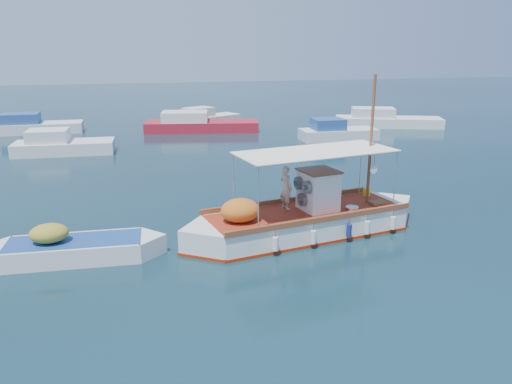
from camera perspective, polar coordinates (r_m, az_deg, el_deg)
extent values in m
plane|color=black|center=(18.75, 3.63, -4.90)|extent=(160.00, 160.00, 0.00)
cube|color=white|center=(18.79, 5.70, -3.78)|extent=(7.70, 3.78, 1.08)
cube|color=white|center=(17.33, -4.95, -5.55)|extent=(2.42, 2.42, 1.08)
cube|color=white|center=(20.81, 14.53, -2.21)|extent=(2.42, 2.42, 1.08)
cube|color=maroon|center=(18.90, 5.68, -4.70)|extent=(7.81, 3.88, 0.18)
cube|color=maroon|center=(18.62, 5.75, -2.28)|extent=(7.66, 3.59, 0.06)
cube|color=brown|center=(19.60, 3.94, -0.90)|extent=(7.36, 1.48, 0.20)
cube|color=brown|center=(17.58, 7.79, -3.08)|extent=(7.36, 1.48, 0.20)
cube|color=white|center=(18.63, 7.12, 0.14)|extent=(1.40, 1.47, 1.47)
cube|color=brown|center=(18.43, 7.21, 2.42)|extent=(1.51, 1.59, 0.06)
cylinder|color=slate|center=(17.97, 5.94, 0.54)|extent=(0.30, 0.52, 0.49)
cylinder|color=slate|center=(18.50, 4.96, 1.03)|extent=(0.30, 0.52, 0.49)
cylinder|color=slate|center=(18.39, 5.40, -0.83)|extent=(0.30, 0.52, 0.49)
cylinder|color=brown|center=(19.50, 13.00, 5.77)|extent=(0.14, 0.14, 4.92)
cylinder|color=brown|center=(19.11, 11.05, 4.48)|extent=(1.75, 0.40, 0.08)
cylinder|color=silver|center=(18.17, -2.59, 1.04)|extent=(0.05, 0.05, 2.21)
cylinder|color=silver|center=(16.27, 0.28, -0.81)|extent=(0.05, 0.05, 2.21)
cylinder|color=silver|center=(20.85, 11.84, 2.72)|extent=(0.05, 0.05, 2.21)
cylinder|color=silver|center=(19.22, 15.62, 1.29)|extent=(0.05, 0.05, 2.21)
cube|color=white|center=(18.20, 6.89, 4.60)|extent=(6.14, 3.39, 0.04)
ellipsoid|color=orange|center=(17.35, -1.82, -2.11)|extent=(1.57, 1.40, 0.83)
cube|color=yellow|center=(19.63, 8.20, -0.71)|extent=(0.27, 0.22, 0.39)
cylinder|color=yellow|center=(20.85, 12.54, 0.00)|extent=(0.34, 0.34, 0.33)
cube|color=brown|center=(19.89, 13.70, -1.20)|extent=(0.71, 0.55, 0.12)
cylinder|color=#B2B2B2|center=(19.04, 10.93, -1.82)|extent=(0.57, 0.57, 0.12)
cylinder|color=white|center=(18.53, 13.30, 2.49)|extent=(0.30, 0.08, 0.29)
cylinder|color=white|center=(16.74, 2.23, -5.94)|extent=(0.23, 0.23, 0.47)
cylinder|color=navy|center=(18.18, 10.58, -4.36)|extent=(0.23, 0.23, 0.47)
cylinder|color=white|center=(19.33, 15.38, -3.42)|extent=(0.23, 0.23, 0.47)
imported|color=beige|center=(18.57, 3.44, 0.50)|extent=(0.58, 0.70, 1.65)
cube|color=white|center=(17.65, -19.93, -6.49)|extent=(4.38, 1.90, 0.84)
cube|color=white|center=(18.13, -26.68, -6.69)|extent=(1.68, 1.68, 0.84)
cube|color=white|center=(17.42, -12.91, -6.19)|extent=(1.68, 1.68, 0.84)
cube|color=navy|center=(17.50, -20.06, -5.28)|extent=(4.37, 1.71, 0.05)
ellipsoid|color=#A5942E|center=(17.53, -22.58, -4.38)|extent=(1.28, 1.07, 0.62)
cube|color=silver|center=(34.93, -21.01, 4.61)|extent=(6.31, 2.64, 1.00)
cube|color=silver|center=(34.94, -22.68, 5.95)|extent=(2.57, 2.14, 0.80)
cube|color=#AA1C29|center=(41.66, -6.18, 7.37)|extent=(9.51, 4.36, 1.00)
cube|color=silver|center=(41.61, -8.13, 8.55)|extent=(4.02, 2.98, 0.80)
cube|color=silver|center=(38.01, 9.39, 6.37)|extent=(5.74, 2.34, 1.00)
cube|color=#2A4F8E|center=(37.56, 8.23, 7.70)|extent=(2.32, 1.93, 0.80)
cube|color=silver|center=(45.15, 14.86, 7.62)|extent=(9.29, 5.56, 1.00)
cube|color=silver|center=(44.85, 13.23, 8.84)|extent=(4.12, 3.32, 0.80)
cube|color=silver|center=(44.17, -23.84, 6.59)|extent=(7.22, 2.36, 1.00)
cube|color=#2A4F8E|center=(44.24, -25.36, 7.60)|extent=(2.89, 1.98, 0.80)
cube|color=silver|center=(44.80, -5.59, 8.03)|extent=(6.27, 4.61, 1.00)
cube|color=silver|center=(44.15, -6.58, 9.05)|extent=(2.93, 2.64, 0.80)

